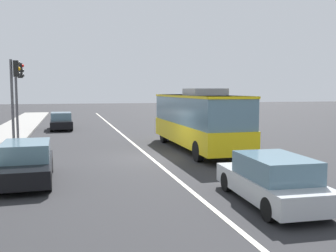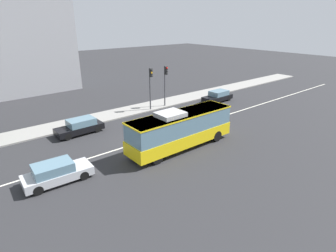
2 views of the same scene
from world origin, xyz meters
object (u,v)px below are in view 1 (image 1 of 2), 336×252
at_px(transit_bus, 197,118).
at_px(sedan_black_ahead, 61,121).
at_px(sedan_silver, 272,180).
at_px(traffic_light_mid_block, 19,87).
at_px(sedan_black, 26,162).
at_px(traffic_light_near_corner, 14,87).

relative_size(transit_bus, sedan_black_ahead, 2.20).
relative_size(sedan_silver, traffic_light_mid_block, 0.88).
bearing_deg(sedan_black_ahead, sedan_black, -4.41).
bearing_deg(sedan_silver, sedan_black_ahead, 17.76).
xyz_separation_m(sedan_black, traffic_light_mid_block, (11.94, 1.59, 2.84)).
height_order(sedan_black_ahead, sedan_silver, same).
bearing_deg(sedan_silver, traffic_light_near_corner, 34.34).
relative_size(traffic_light_near_corner, traffic_light_mid_block, 1.00).
xyz_separation_m(sedan_black, sedan_silver, (-4.72, -7.35, 0.00)).
distance_m(transit_bus, traffic_light_mid_block, 12.14).
height_order(transit_bus, traffic_light_near_corner, traffic_light_near_corner).
bearing_deg(sedan_black, traffic_light_near_corner, -172.39).
bearing_deg(sedan_black_ahead, traffic_light_mid_block, -21.00).
distance_m(transit_bus, sedan_silver, 10.35).
bearing_deg(traffic_light_mid_block, traffic_light_near_corner, -88.25).
xyz_separation_m(transit_bus, traffic_light_near_corner, (4.15, 10.10, 1.75)).
distance_m(sedan_black, sedan_black_ahead, 19.07).
height_order(traffic_light_near_corner, traffic_light_mid_block, same).
xyz_separation_m(sedan_black, traffic_light_near_corner, (9.65, 1.55, 2.84)).
distance_m(sedan_black_ahead, traffic_light_near_corner, 10.12).
distance_m(sedan_black_ahead, sedan_silver, 24.63).
distance_m(transit_bus, sedan_black_ahead, 15.60).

